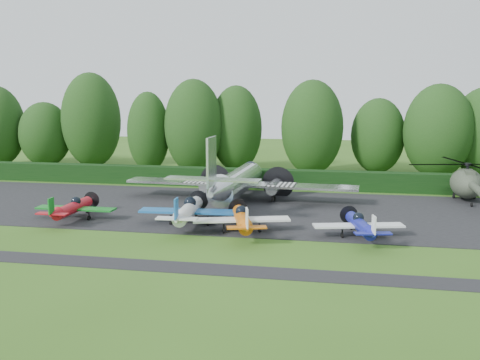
% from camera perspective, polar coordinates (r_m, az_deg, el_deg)
% --- Properties ---
extents(ground, '(160.00, 160.00, 0.00)m').
position_cam_1_polar(ground, '(37.32, -2.55, -6.47)').
color(ground, '#335A19').
rests_on(ground, ground).
extents(apron, '(70.00, 18.00, 0.01)m').
position_cam_1_polar(apron, '(46.81, 0.22, -3.16)').
color(apron, black).
rests_on(apron, ground).
extents(taxiway_verge, '(70.00, 2.00, 0.00)m').
position_cam_1_polar(taxiway_verge, '(31.77, -5.03, -9.38)').
color(taxiway_verge, black).
rests_on(taxiway_verge, ground).
extents(hedgerow, '(90.00, 1.60, 2.00)m').
position_cam_1_polar(hedgerow, '(57.45, 2.18, -0.80)').
color(hedgerow, black).
rests_on(hedgerow, ground).
extents(transport_plane, '(22.01, 16.87, 7.05)m').
position_cam_1_polar(transport_plane, '(48.96, -0.38, -0.26)').
color(transport_plane, silver).
rests_on(transport_plane, ground).
extents(light_plane_red, '(6.55, 6.88, 2.52)m').
position_cam_1_polar(light_plane_red, '(44.76, -17.39, -2.83)').
color(light_plane_red, '#AD101B').
rests_on(light_plane_red, ground).
extents(light_plane_white, '(7.82, 8.22, 3.00)m').
position_cam_1_polar(light_plane_white, '(41.02, -5.53, -3.24)').
color(light_plane_white, silver).
rests_on(light_plane_white, ground).
extents(light_plane_orange, '(7.07, 7.44, 2.72)m').
position_cam_1_polar(light_plane_orange, '(38.67, 0.24, -4.16)').
color(light_plane_orange, '#C45C0B').
rests_on(light_plane_orange, ground).
extents(light_plane_blue, '(6.39, 6.71, 2.45)m').
position_cam_1_polar(light_plane_blue, '(38.34, 12.71, -4.68)').
color(light_plane_blue, navy).
rests_on(light_plane_blue, ground).
extents(helicopter, '(11.11, 13.00, 3.58)m').
position_cam_1_polar(helicopter, '(54.48, 23.04, -0.08)').
color(helicopter, '#333B2D').
rests_on(helicopter, ground).
extents(tree_2, '(7.88, 7.88, 12.73)m').
position_cam_1_polar(tree_2, '(75.14, -15.58, 6.16)').
color(tree_2, black).
rests_on(tree_2, ground).
extents(tree_3, '(6.66, 6.66, 9.41)m').
position_cam_1_polar(tree_3, '(69.21, 14.49, 4.58)').
color(tree_3, black).
rests_on(tree_3, ground).
extents(tree_5, '(7.61, 7.61, 11.64)m').
position_cam_1_polar(tree_5, '(66.46, 7.69, 5.57)').
color(tree_5, black).
rests_on(tree_5, ground).
extents(tree_7, '(6.92, 6.92, 8.80)m').
position_cam_1_polar(tree_7, '(77.79, -20.08, 4.59)').
color(tree_7, black).
rests_on(tree_7, ground).
extents(tree_8, '(8.04, 8.04, 11.13)m').
position_cam_1_polar(tree_8, '(67.54, 20.37, 4.91)').
color(tree_8, black).
rests_on(tree_8, ground).
extents(tree_9, '(7.35, 7.35, 11.76)m').
position_cam_1_polar(tree_9, '(67.32, -4.95, 5.71)').
color(tree_9, black).
rests_on(tree_9, ground).
extents(tree_10, '(6.63, 6.63, 10.98)m').
position_cam_1_polar(tree_10, '(68.67, -0.41, 5.50)').
color(tree_10, black).
rests_on(tree_10, ground).
extents(tree_11, '(5.39, 5.39, 10.19)m').
position_cam_1_polar(tree_11, '(69.38, -9.75, 5.07)').
color(tree_11, black).
rests_on(tree_11, ground).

